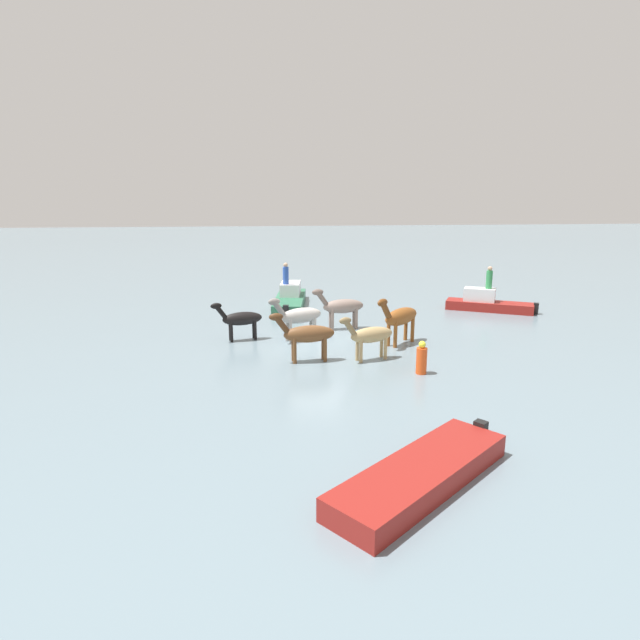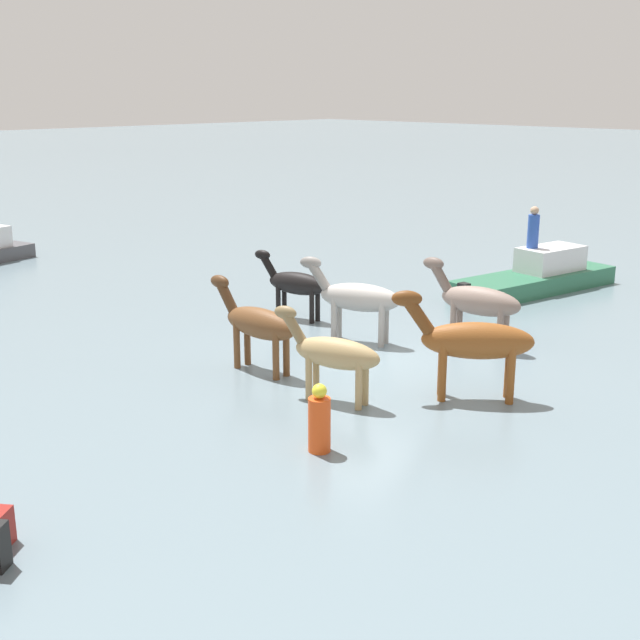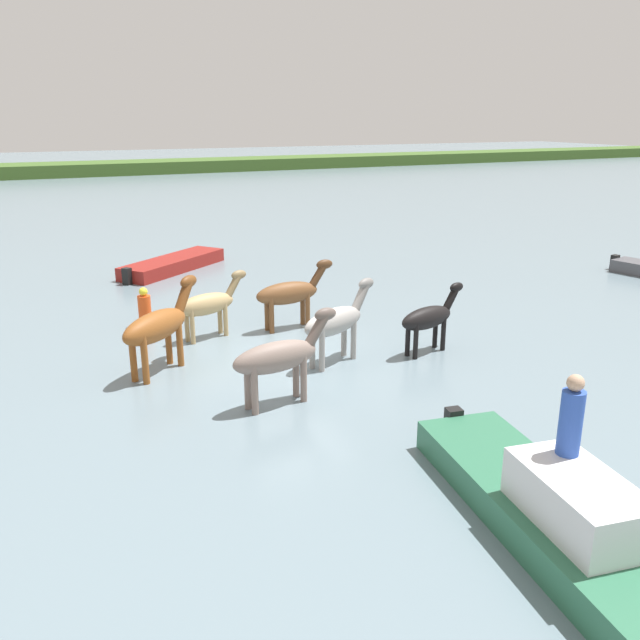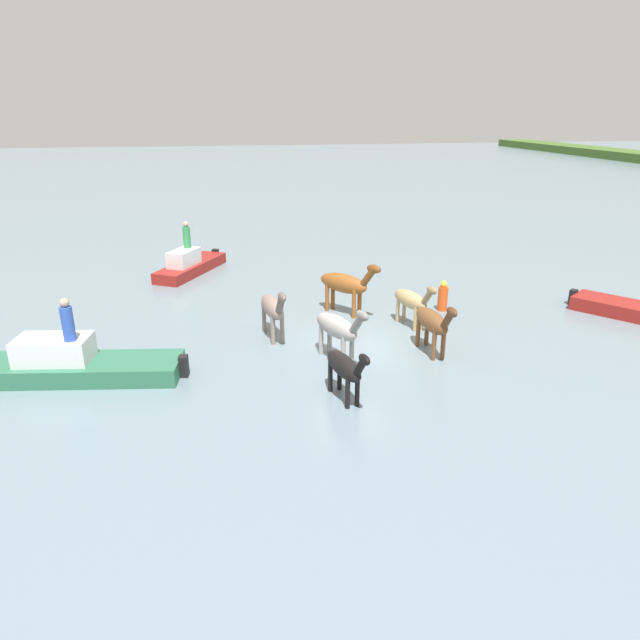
{
  "view_description": "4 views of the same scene",
  "coord_description": "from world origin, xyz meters",
  "px_view_note": "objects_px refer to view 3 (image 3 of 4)",
  "views": [
    {
      "loc": [
        2.89,
        19.78,
        5.67
      ],
      "look_at": [
        -0.08,
        -0.92,
        0.77
      ],
      "focal_mm": 28.42,
      "sensor_mm": 36.0,
      "label": 1
    },
    {
      "loc": [
        -11.51,
        12.79,
        5.6
      ],
      "look_at": [
        0.84,
        0.55,
        0.75
      ],
      "focal_mm": 46.62,
      "sensor_mm": 36.0,
      "label": 2
    },
    {
      "loc": [
        -5.76,
        -13.92,
        5.75
      ],
      "look_at": [
        0.5,
        -0.47,
        1.08
      ],
      "focal_mm": 36.69,
      "sensor_mm": 36.0,
      "label": 3
    },
    {
      "loc": [
        15.93,
        -4.06,
        7.06
      ],
      "look_at": [
        -0.89,
        -0.82,
        0.66
      ],
      "focal_mm": 31.92,
      "sensor_mm": 36.0,
      "label": 4
    }
  ],
  "objects_px": {
    "horse_dark_mare": "(279,357)",
    "person_helmsman_aft": "(571,418)",
    "horse_dun_straggler": "(336,321)",
    "horse_lead": "(208,304)",
    "horse_chestnut_trailing": "(158,326)",
    "boat_tender_starboard": "(173,266)",
    "boat_dinghy_port": "(549,513)",
    "horse_pinto_flank": "(429,318)",
    "buoy_channel_marker": "(145,309)",
    "horse_mid_herd": "(290,293)"
  },
  "relations": [
    {
      "from": "boat_tender_starboard",
      "to": "buoy_channel_marker",
      "type": "height_order",
      "value": "buoy_channel_marker"
    },
    {
      "from": "horse_pinto_flank",
      "to": "boat_dinghy_port",
      "type": "distance_m",
      "value": 7.52
    },
    {
      "from": "horse_dun_straggler",
      "to": "boat_dinghy_port",
      "type": "xyz_separation_m",
      "value": [
        -0.24,
        -7.37,
        -0.72
      ]
    },
    {
      "from": "horse_chestnut_trailing",
      "to": "horse_lead",
      "type": "height_order",
      "value": "horse_chestnut_trailing"
    },
    {
      "from": "horse_lead",
      "to": "boat_tender_starboard",
      "type": "distance_m",
      "value": 8.44
    },
    {
      "from": "horse_lead",
      "to": "horse_dark_mare",
      "type": "bearing_deg",
      "value": -104.46
    },
    {
      "from": "horse_mid_herd",
      "to": "boat_dinghy_port",
      "type": "relative_size",
      "value": 0.42
    },
    {
      "from": "boat_dinghy_port",
      "to": "horse_pinto_flank",
      "type": "bearing_deg",
      "value": 168.23
    },
    {
      "from": "horse_mid_herd",
      "to": "boat_tender_starboard",
      "type": "bearing_deg",
      "value": 94.89
    },
    {
      "from": "horse_chestnut_trailing",
      "to": "horse_lead",
      "type": "relative_size",
      "value": 1.05
    },
    {
      "from": "horse_dark_mare",
      "to": "person_helmsman_aft",
      "type": "height_order",
      "value": "person_helmsman_aft"
    },
    {
      "from": "horse_dun_straggler",
      "to": "buoy_channel_marker",
      "type": "relative_size",
      "value": 2.1
    },
    {
      "from": "boat_dinghy_port",
      "to": "person_helmsman_aft",
      "type": "xyz_separation_m",
      "value": [
        0.22,
        0.01,
        1.44
      ]
    },
    {
      "from": "boat_dinghy_port",
      "to": "boat_tender_starboard",
      "type": "bearing_deg",
      "value": -167.64
    },
    {
      "from": "horse_dun_straggler",
      "to": "boat_dinghy_port",
      "type": "distance_m",
      "value": 7.41
    },
    {
      "from": "horse_mid_herd",
      "to": "person_helmsman_aft",
      "type": "bearing_deg",
      "value": -94.57
    },
    {
      "from": "horse_pinto_flank",
      "to": "horse_dark_mare",
      "type": "bearing_deg",
      "value": -177.2
    },
    {
      "from": "boat_dinghy_port",
      "to": "horse_dark_mare",
      "type": "bearing_deg",
      "value": -152.93
    },
    {
      "from": "person_helmsman_aft",
      "to": "buoy_channel_marker",
      "type": "distance_m",
      "value": 12.74
    },
    {
      "from": "horse_mid_herd",
      "to": "horse_pinto_flank",
      "type": "xyz_separation_m",
      "value": [
        2.39,
        -3.28,
        -0.1
      ]
    },
    {
      "from": "horse_dark_mare",
      "to": "horse_dun_straggler",
      "type": "xyz_separation_m",
      "value": [
        2.11,
        1.66,
        -0.0
      ]
    },
    {
      "from": "horse_dun_straggler",
      "to": "boat_tender_starboard",
      "type": "xyz_separation_m",
      "value": [
        -1.37,
        11.43,
        -0.87
      ]
    },
    {
      "from": "horse_pinto_flank",
      "to": "horse_lead",
      "type": "bearing_deg",
      "value": 130.42
    },
    {
      "from": "horse_dun_straggler",
      "to": "person_helmsman_aft",
      "type": "bearing_deg",
      "value": -112.56
    },
    {
      "from": "horse_chestnut_trailing",
      "to": "boat_dinghy_port",
      "type": "xyz_separation_m",
      "value": [
        3.74,
        -8.53,
        -0.81
      ]
    },
    {
      "from": "person_helmsman_aft",
      "to": "boat_tender_starboard",
      "type": "bearing_deg",
      "value": 94.1
    },
    {
      "from": "person_helmsman_aft",
      "to": "horse_dark_mare",
      "type": "bearing_deg",
      "value": 110.14
    },
    {
      "from": "horse_dark_mare",
      "to": "boat_tender_starboard",
      "type": "relative_size",
      "value": 0.53
    },
    {
      "from": "horse_lead",
      "to": "boat_tender_starboard",
      "type": "height_order",
      "value": "horse_lead"
    },
    {
      "from": "boat_tender_starboard",
      "to": "boat_dinghy_port",
      "type": "bearing_deg",
      "value": -124.06
    },
    {
      "from": "horse_mid_herd",
      "to": "boat_tender_starboard",
      "type": "xyz_separation_m",
      "value": [
        -1.38,
        8.51,
        -0.85
      ]
    },
    {
      "from": "horse_dark_mare",
      "to": "horse_lead",
      "type": "bearing_deg",
      "value": 83.69
    },
    {
      "from": "buoy_channel_marker",
      "to": "horse_dun_straggler",
      "type": "bearing_deg",
      "value": -52.71
    },
    {
      "from": "horse_mid_herd",
      "to": "person_helmsman_aft",
      "type": "relative_size",
      "value": 2.01
    },
    {
      "from": "horse_lead",
      "to": "horse_pinto_flank",
      "type": "relative_size",
      "value": 1.02
    },
    {
      "from": "horse_lead",
      "to": "horse_dun_straggler",
      "type": "bearing_deg",
      "value": -69.98
    },
    {
      "from": "horse_mid_herd",
      "to": "horse_dark_mare",
      "type": "height_order",
      "value": "horse_dark_mare"
    },
    {
      "from": "person_helmsman_aft",
      "to": "buoy_channel_marker",
      "type": "bearing_deg",
      "value": 106.63
    },
    {
      "from": "horse_lead",
      "to": "horse_dun_straggler",
      "type": "height_order",
      "value": "horse_dun_straggler"
    },
    {
      "from": "horse_dark_mare",
      "to": "horse_lead",
      "type": "height_order",
      "value": "horse_dark_mare"
    },
    {
      "from": "horse_chestnut_trailing",
      "to": "buoy_channel_marker",
      "type": "xyz_separation_m",
      "value": [
        0.33,
        3.63,
        -0.62
      ]
    },
    {
      "from": "person_helmsman_aft",
      "to": "horse_lead",
      "type": "bearing_deg",
      "value": 102.18
    },
    {
      "from": "boat_dinghy_port",
      "to": "buoy_channel_marker",
      "type": "relative_size",
      "value": 5.05
    },
    {
      "from": "horse_chestnut_trailing",
      "to": "horse_mid_herd",
      "type": "bearing_deg",
      "value": -15.12
    },
    {
      "from": "horse_dark_mare",
      "to": "horse_pinto_flank",
      "type": "xyz_separation_m",
      "value": [
        4.52,
        1.31,
        -0.13
      ]
    },
    {
      "from": "person_helmsman_aft",
      "to": "boat_dinghy_port",
      "type": "bearing_deg",
      "value": -176.7
    },
    {
      "from": "horse_chestnut_trailing",
      "to": "person_helmsman_aft",
      "type": "relative_size",
      "value": 1.94
    },
    {
      "from": "horse_dun_straggler",
      "to": "buoy_channel_marker",
      "type": "xyz_separation_m",
      "value": [
        -3.65,
        4.79,
        -0.54
      ]
    },
    {
      "from": "horse_chestnut_trailing",
      "to": "boat_tender_starboard",
      "type": "relative_size",
      "value": 0.5
    },
    {
      "from": "horse_dark_mare",
      "to": "buoy_channel_marker",
      "type": "xyz_separation_m",
      "value": [
        -1.54,
        6.46,
        -0.54
      ]
    }
  ]
}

